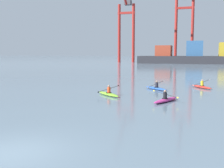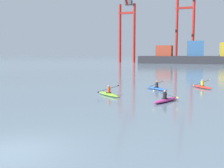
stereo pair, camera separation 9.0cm
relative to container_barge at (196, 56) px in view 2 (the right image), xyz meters
The scene contains 8 objects.
ground_plane 99.07m from the container_barge, 92.86° to the right, with size 800.00×800.00×0.00m, color slate.
container_barge is the anchor object (origin of this frame).
gantry_crane_west 32.49m from the container_barge, 167.74° to the left, with size 7.39×20.39×36.33m.
gantry_crane_west_mid 21.74m from the container_barge, 109.87° to the left, with size 8.00×21.16×36.21m.
kayak_blue 78.86m from the container_barge, 91.82° to the right, with size 2.87×2.78×0.97m.
kayak_lime 84.40m from the container_barge, 94.06° to the right, with size 2.92×2.73×0.95m.
kayak_red 76.01m from the container_barge, 88.48° to the right, with size 2.44×3.13×0.98m.
kayak_magenta 85.90m from the container_barge, 90.47° to the right, with size 2.12×3.38×0.95m.
Camera 2 is at (6.80, -8.40, 3.75)m, focal length 44.21 mm.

